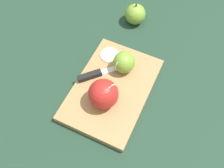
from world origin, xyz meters
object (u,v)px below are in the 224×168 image
at_px(apple_half_left, 105,95).
at_px(apple_half_right, 124,62).
at_px(knife, 95,74).
at_px(apple_whole, 135,14).

bearing_deg(apple_half_left, apple_half_right, 105.47).
relative_size(knife, apple_whole, 1.63).
bearing_deg(apple_half_left, apple_whole, 114.16).
xyz_separation_m(apple_half_left, knife, (0.06, 0.07, -0.03)).
xyz_separation_m(apple_half_right, knife, (-0.06, 0.06, -0.03)).
height_order(knife, apple_whole, apple_whole).
distance_m(knife, apple_whole, 0.27).
height_order(apple_half_left, apple_whole, apple_half_left).
bearing_deg(apple_half_right, knife, -110.43).
relative_size(apple_half_right, apple_whole, 0.79).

